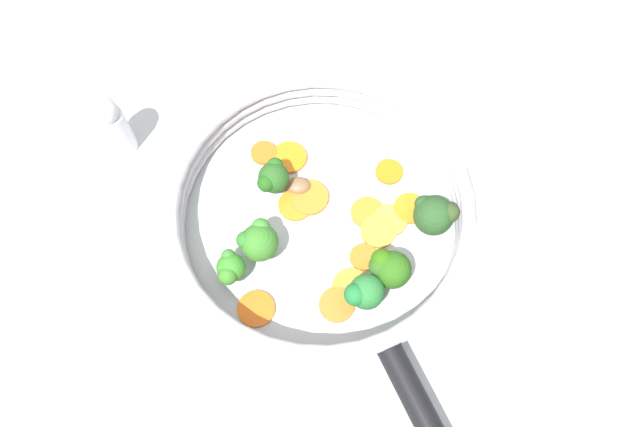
{
  "coord_description": "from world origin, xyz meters",
  "views": [
    {
      "loc": [
        0.25,
        0.15,
        0.68
      ],
      "look_at": [
        0.0,
        0.0,
        0.03
      ],
      "focal_mm": 35.0,
      "sensor_mm": 36.0,
      "label": 1
    }
  ],
  "objects": [
    {
      "name": "ground_plane",
      "position": [
        0.0,
        0.0,
        0.0
      ],
      "size": [
        4.0,
        4.0,
        0.0
      ],
      "primitive_type": "plane",
      "color": "#B5BABD"
    },
    {
      "name": "skillet",
      "position": [
        0.0,
        0.0,
        0.01
      ],
      "size": [
        0.33,
        0.33,
        0.01
      ],
      "primitive_type": "cylinder",
      "color": "#B2B5B7",
      "rests_on": "ground_plane"
    },
    {
      "name": "skillet_rim_wall",
      "position": [
        0.0,
        0.0,
        0.04
      ],
      "size": [
        0.34,
        0.34,
        0.05
      ],
      "color": "#B9B4BD",
      "rests_on": "skillet"
    },
    {
      "name": "skillet_handle",
      "position": [
        0.14,
        0.21,
        0.03
      ],
      "size": [
        0.12,
        0.16,
        0.03
      ],
      "primitive_type": "cylinder",
      "rotation": [
        1.57,
        0.0,
        2.54
      ],
      "color": "black",
      "rests_on": "skillet"
    },
    {
      "name": "skillet_rivet_left",
      "position": [
        0.12,
        0.1,
        0.02
      ],
      "size": [
        0.01,
        0.01,
        0.01
      ],
      "primitive_type": "sphere",
      "color": "#B4B4BA",
      "rests_on": "skillet"
    },
    {
      "name": "skillet_rivet_right",
      "position": [
        0.05,
        0.15,
        0.02
      ],
      "size": [
        0.01,
        0.01,
        0.01
      ],
      "primitive_type": "sphere",
      "color": "#B5B3B9",
      "rests_on": "skillet"
    },
    {
      "name": "carrot_slice_0",
      "position": [
        -0.04,
        -0.1,
        0.02
      ],
      "size": [
        0.04,
        0.04,
        0.01
      ],
      "primitive_type": "cylinder",
      "rotation": [
        0.0,
        0.0,
        2.53
      ],
      "color": "orange",
      "rests_on": "skillet"
    },
    {
      "name": "carrot_slice_1",
      "position": [
        0.08,
        0.07,
        0.01
      ],
      "size": [
        0.05,
        0.05,
        0.0
      ],
      "primitive_type": "cylinder",
      "rotation": [
        0.0,
        0.0,
        1.27
      ],
      "color": "orange",
      "rests_on": "skillet"
    },
    {
      "name": "carrot_slice_2",
      "position": [
        -0.06,
        0.08,
        0.01
      ],
      "size": [
        0.04,
        0.04,
        0.01
      ],
      "primitive_type": "cylinder",
      "rotation": [
        0.0,
        0.0,
        1.68
      ],
      "color": "orange",
      "rests_on": "skillet"
    },
    {
      "name": "carrot_slice_3",
      "position": [
        -0.02,
        0.07,
        0.02
      ],
      "size": [
        0.05,
        0.05,
        0.01
      ],
      "primitive_type": "cylinder",
      "rotation": [
        0.0,
        0.0,
        1.25
      ],
      "color": "orange",
      "rests_on": "skillet"
    },
    {
      "name": "carrot_slice_4",
      "position": [
        0.02,
        0.07,
        0.01
      ],
      "size": [
        0.04,
        0.04,
        0.0
      ],
      "primitive_type": "cylinder",
      "rotation": [
        0.0,
        0.0,
        1.23
      ],
      "color": "orange",
      "rests_on": "skillet"
    },
    {
      "name": "carrot_slice_5",
      "position": [
        0.13,
        -0.01,
        0.01
      ],
      "size": [
        0.06,
        0.06,
        0.0
      ],
      "primitive_type": "cylinder",
      "rotation": [
        0.0,
        0.0,
        3.65
      ],
      "color": "orange",
      "rests_on": "skillet"
    },
    {
      "name": "carrot_slice_6",
      "position": [
        0.0,
        -0.03,
        0.01
      ],
      "size": [
        0.06,
        0.06,
        0.0
      ],
      "primitive_type": "cylinder",
      "rotation": [
        0.0,
        0.0,
        3.76
      ],
      "color": "orange",
      "rests_on": "skillet"
    },
    {
      "name": "carrot_slice_7",
      "position": [
        0.05,
        0.07,
        0.01
      ],
      "size": [
        0.06,
        0.06,
        0.0
      ],
      "primitive_type": "cylinder",
      "rotation": [
        0.0,
        0.0,
        2.65
      ],
      "color": "orange",
      "rests_on": "skillet"
    },
    {
      "name": "carrot_slice_8",
      "position": [
        -0.02,
        -0.02,
        0.02
      ],
      "size": [
        0.05,
        0.05,
        0.01
      ],
      "primitive_type": "cylinder",
      "rotation": [
        0.0,
        0.0,
        4.63
      ],
      "color": "orange",
      "rests_on": "skillet"
    },
    {
      "name": "carrot_slice_9",
      "position": [
        -0.09,
        0.04,
        0.02
      ],
      "size": [
        0.04,
        0.04,
        0.01
      ],
      "primitive_type": "cylinder",
      "rotation": [
        0.0,
        0.0,
        5.09
      ],
      "color": "orange",
      "rests_on": "skillet"
    },
    {
      "name": "carrot_slice_10",
      "position": [
        -0.03,
        0.04,
        0.01
      ],
      "size": [
        0.05,
        0.05,
        0.0
      ],
      "primitive_type": "cylinder",
      "rotation": [
        0.0,
        0.0,
        5.88
      ],
      "color": "orange",
      "rests_on": "skillet"
    },
    {
      "name": "carrot_slice_11",
      "position": [
        -0.05,
        -0.07,
        0.01
      ],
      "size": [
        0.04,
        0.04,
        0.0
      ],
      "primitive_type": "cylinder",
      "rotation": [
        0.0,
        0.0,
        4.7
      ],
      "color": "orange",
      "rests_on": "skillet"
    },
    {
      "name": "carrot_slice_12",
      "position": [
        -0.04,
        0.07,
        0.01
      ],
      "size": [
        0.06,
        0.06,
        0.0
      ],
      "primitive_type": "cylinder",
      "rotation": [
        0.0,
        0.0,
        5.3
      ],
      "color": "orange",
      "rests_on": "skillet"
    },
    {
      "name": "broccoli_floret_0",
      "position": [
        0.02,
        0.1,
        0.04
      ],
      "size": [
        0.04,
        0.05,
        0.05
      ],
      "color": "#7FA667",
      "rests_on": "skillet"
    },
    {
      "name": "broccoli_floret_1",
      "position": [
        -0.01,
        -0.07,
        0.04
      ],
      "size": [
        0.04,
        0.04,
        0.05
      ],
      "color": "#6D8B52",
      "rests_on": "skillet"
    },
    {
      "name": "broccoli_floret_2",
      "position": [
        -0.06,
        0.11,
        0.04
      ],
      "size": [
        0.05,
        0.05,
        0.05
      ],
      "color": "#648E43",
      "rests_on": "skillet"
    },
    {
      "name": "broccoli_floret_3",
      "position": [
        0.06,
        0.09,
        0.04
      ],
      "size": [
        0.04,
        0.04,
        0.05
      ],
      "color": "#85A567",
      "rests_on": "skillet"
    },
    {
      "name": "broccoli_floret_4",
      "position": [
        0.11,
        -0.05,
        0.04
      ],
      "size": [
        0.04,
        0.03,
        0.04
      ],
      "color": "#6B8B50",
      "rests_on": "skillet"
    },
    {
      "name": "broccoli_floret_5",
      "position": [
        0.07,
        -0.04,
        0.04
      ],
      "size": [
        0.05,
        0.04,
        0.05
      ],
      "color": "#608949",
      "rests_on": "skillet"
    },
    {
      "name": "mushroom_piece_0",
      "position": [
        -0.02,
        -0.04,
        0.02
      ],
      "size": [
        0.03,
        0.04,
        0.01
      ],
      "primitive_type": "ellipsoid",
      "rotation": [
        0.0,
        0.0,
        5.19
      ],
      "color": "brown",
      "rests_on": "skillet"
    },
    {
      "name": "salt_shaker",
      "position": [
        0.03,
        -0.26,
        0.05
      ],
      "size": [
        0.04,
        0.04,
        0.1
      ],
      "color": "white",
      "rests_on": "ground_plane"
    }
  ]
}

